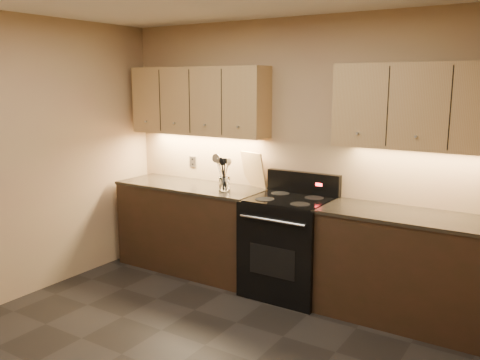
# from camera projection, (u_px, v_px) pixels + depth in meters

# --- Properties ---
(wall_back) EXTENTS (4.00, 0.04, 2.60)m
(wall_back) POSITION_uv_depth(u_px,v_px,m) (298.00, 154.00, 4.96)
(wall_back) COLOR tan
(wall_back) RESTS_ON ground
(counter_left) EXTENTS (1.62, 0.62, 0.93)m
(counter_left) POSITION_uv_depth(u_px,v_px,m) (192.00, 227.00, 5.45)
(counter_left) COLOR black
(counter_left) RESTS_ON ground
(counter_right) EXTENTS (1.46, 0.62, 0.93)m
(counter_right) POSITION_uv_depth(u_px,v_px,m) (407.00, 268.00, 4.24)
(counter_right) COLOR black
(counter_right) RESTS_ON ground
(stove) EXTENTS (0.76, 0.68, 1.14)m
(stove) POSITION_uv_depth(u_px,v_px,m) (289.00, 245.00, 4.81)
(stove) COLOR black
(stove) RESTS_ON ground
(upper_cab_left) EXTENTS (1.60, 0.30, 0.70)m
(upper_cab_left) POSITION_uv_depth(u_px,v_px,m) (198.00, 101.00, 5.32)
(upper_cab_left) COLOR tan
(upper_cab_left) RESTS_ON wall_back
(upper_cab_right) EXTENTS (1.44, 0.30, 0.70)m
(upper_cab_right) POSITION_uv_depth(u_px,v_px,m) (423.00, 107.00, 4.11)
(upper_cab_right) COLOR tan
(upper_cab_right) RESTS_ON wall_back
(outlet_plate) EXTENTS (0.08, 0.01, 0.12)m
(outlet_plate) POSITION_uv_depth(u_px,v_px,m) (193.00, 162.00, 5.67)
(outlet_plate) COLOR #B2B5BA
(outlet_plate) RESTS_ON wall_back
(utensil_crock) EXTENTS (0.13, 0.13, 0.14)m
(utensil_crock) POSITION_uv_depth(u_px,v_px,m) (224.00, 185.00, 5.03)
(utensil_crock) COLOR white
(utensil_crock) RESTS_ON counter_left
(cutting_board) EXTENTS (0.31, 0.18, 0.37)m
(cutting_board) POSITION_uv_depth(u_px,v_px,m) (253.00, 170.00, 5.20)
(cutting_board) COLOR tan
(cutting_board) RESTS_ON counter_left
(wooden_spoon) EXTENTS (0.11, 0.16, 0.32)m
(wooden_spoon) POSITION_uv_depth(u_px,v_px,m) (221.00, 174.00, 5.04)
(wooden_spoon) COLOR tan
(wooden_spoon) RESTS_ON utensil_crock
(black_spoon) EXTENTS (0.07, 0.14, 0.33)m
(black_spoon) POSITION_uv_depth(u_px,v_px,m) (225.00, 173.00, 5.04)
(black_spoon) COLOR black
(black_spoon) RESTS_ON utensil_crock
(black_turner) EXTENTS (0.10, 0.12, 0.33)m
(black_turner) POSITION_uv_depth(u_px,v_px,m) (223.00, 174.00, 4.99)
(black_turner) COLOR black
(black_turner) RESTS_ON utensil_crock
(steel_spatula) EXTENTS (0.18, 0.15, 0.36)m
(steel_spatula) POSITION_uv_depth(u_px,v_px,m) (228.00, 173.00, 5.00)
(steel_spatula) COLOR silver
(steel_spatula) RESTS_ON utensil_crock
(steel_skimmer) EXTENTS (0.23, 0.13, 0.37)m
(steel_skimmer) POSITION_uv_depth(u_px,v_px,m) (225.00, 172.00, 4.98)
(steel_skimmer) COLOR silver
(steel_skimmer) RESTS_ON utensil_crock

